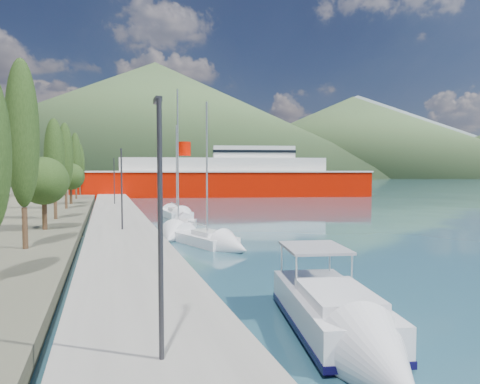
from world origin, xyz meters
name	(u,v)px	position (x,y,z in m)	size (l,w,h in m)	color
ground	(137,187)	(0.00, 120.00, 0.00)	(1400.00, 1400.00, 0.00)	#254E5D
quay	(118,218)	(-9.00, 26.00, 0.40)	(5.00, 88.00, 0.80)	gray
hills_far	(201,126)	(138.59, 618.73, 77.39)	(1480.00, 900.00, 180.00)	slate
hills_near	(218,127)	(98.04, 372.50, 49.18)	(1010.00, 520.00, 115.00)	#3F5932
tree_row	(62,165)	(-14.58, 31.20, 5.82)	(3.63, 64.10, 10.84)	#47301E
lamp_posts	(121,185)	(-9.00, 15.90, 4.08)	(0.15, 47.09, 6.06)	#2D2D33
motor_cruiser	(346,332)	(-3.62, -6.35, 0.51)	(4.15, 8.79, 3.12)	black
sailboat_near	(219,243)	(-2.95, 9.65, 0.29)	(4.61, 7.85, 10.83)	silver
sailboat_mid	(175,232)	(-4.95, 15.39, 0.31)	(4.99, 9.18, 12.80)	silver
sailboat_far	(181,216)	(-2.47, 26.79, 0.31)	(3.15, 7.82, 11.21)	silver
ferry	(225,179)	(13.57, 63.90, 3.57)	(60.39, 26.10, 11.74)	#C01000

